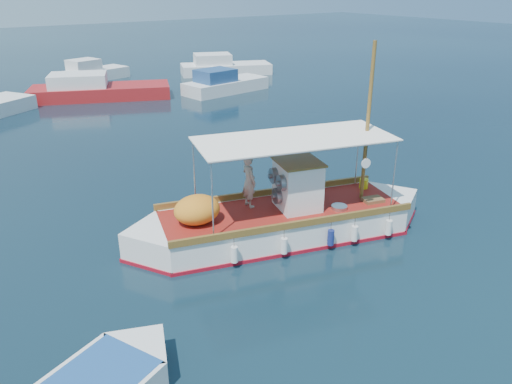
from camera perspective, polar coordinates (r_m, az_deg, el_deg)
ground at (r=15.38m, az=3.08°, el=-3.81°), size 160.00×160.00×0.00m
fishing_caique at (r=14.56m, az=2.79°, el=-3.26°), size 8.91×4.23×5.64m
bg_boat_n at (r=33.77m, az=-17.79°, el=10.96°), size 8.94×5.87×1.80m
bg_boat_ne at (r=34.14m, az=-3.71°, el=12.11°), size 6.10×3.01×1.80m
bg_boat_e at (r=41.17m, az=-3.78°, el=13.99°), size 7.50×5.05×1.80m
bg_boat_far_n at (r=40.33m, az=-18.23°, el=12.73°), size 5.46×3.35×1.80m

